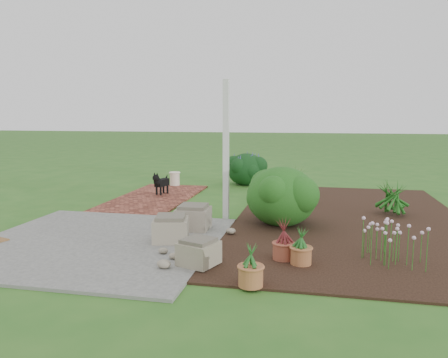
% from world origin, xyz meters
% --- Properties ---
extents(ground, '(80.00, 80.00, 0.00)m').
position_xyz_m(ground, '(0.00, 0.00, 0.00)').
color(ground, '#2C641F').
rests_on(ground, ground).
extents(concrete_patio, '(3.50, 3.50, 0.04)m').
position_xyz_m(concrete_patio, '(-1.25, -1.75, 0.02)').
color(concrete_patio, '#5A5A58').
rests_on(concrete_patio, ground).
extents(brick_path, '(1.60, 3.50, 0.04)m').
position_xyz_m(brick_path, '(-1.70, 1.75, 0.02)').
color(brick_path, '#5C291D').
rests_on(brick_path, ground).
extents(garden_bed, '(4.00, 7.00, 0.03)m').
position_xyz_m(garden_bed, '(2.50, 0.50, 0.01)').
color(garden_bed, black).
rests_on(garden_bed, ground).
extents(veranda_post, '(0.10, 0.10, 2.50)m').
position_xyz_m(veranda_post, '(0.30, 0.10, 1.25)').
color(veranda_post, white).
rests_on(veranda_post, ground).
extents(stone_trough_near, '(0.54, 0.54, 0.28)m').
position_xyz_m(stone_trough_near, '(0.48, -2.42, 0.18)').
color(stone_trough_near, '#7C715C').
rests_on(stone_trough_near, concrete_patio).
extents(stone_trough_mid, '(0.59, 0.59, 0.33)m').
position_xyz_m(stone_trough_mid, '(-0.19, -1.51, 0.20)').
color(stone_trough_mid, gray).
rests_on(stone_trough_mid, concrete_patio).
extents(stone_trough_far, '(0.53, 0.53, 0.34)m').
position_xyz_m(stone_trough_far, '(-0.06, -0.78, 0.21)').
color(stone_trough_far, '#77695C').
rests_on(stone_trough_far, concrete_patio).
extents(black_dog, '(0.27, 0.56, 0.49)m').
position_xyz_m(black_dog, '(-1.67, 2.06, 0.33)').
color(black_dog, black).
rests_on(black_dog, brick_path).
extents(cream_ceramic_urn, '(0.30, 0.30, 0.34)m').
position_xyz_m(cream_ceramic_urn, '(-1.78, 3.42, 0.21)').
color(cream_ceramic_urn, beige).
rests_on(cream_ceramic_urn, brick_path).
extents(evergreen_shrub, '(1.42, 1.42, 1.02)m').
position_xyz_m(evergreen_shrub, '(1.31, -0.12, 0.54)').
color(evergreen_shrub, '#13390B').
rests_on(evergreen_shrub, garden_bed).
extents(agapanthus_clump_back, '(0.92, 0.92, 0.79)m').
position_xyz_m(agapanthus_clump_back, '(3.27, 1.02, 0.42)').
color(agapanthus_clump_back, '#143A10').
rests_on(agapanthus_clump_back, garden_bed).
extents(agapanthus_clump_front, '(0.92, 0.92, 0.80)m').
position_xyz_m(agapanthus_clump_front, '(1.32, 2.66, 0.43)').
color(agapanthus_clump_front, '#113E10').
rests_on(agapanthus_clump_front, garden_bed).
extents(pink_flower_patch, '(0.87, 0.87, 0.55)m').
position_xyz_m(pink_flower_patch, '(2.84, -1.76, 0.30)').
color(pink_flower_patch, '#113D0F').
rests_on(pink_flower_patch, garden_bed).
extents(terracotta_pot_bronze, '(0.33, 0.33, 0.22)m').
position_xyz_m(terracotta_pot_bronze, '(1.49, -1.97, 0.14)').
color(terracotta_pot_bronze, '#974833').
rests_on(terracotta_pot_bronze, garden_bed).
extents(terracotta_pot_small_left, '(0.31, 0.31, 0.22)m').
position_xyz_m(terracotta_pot_small_left, '(1.72, -2.11, 0.14)').
color(terracotta_pot_small_left, '#A36137').
rests_on(terracotta_pot_small_left, garden_bed).
extents(terracotta_pot_small_right, '(0.34, 0.34, 0.23)m').
position_xyz_m(terracotta_pot_small_right, '(1.21, -2.96, 0.14)').
color(terracotta_pot_small_right, '#AB633A').
rests_on(terracotta_pot_small_right, garden_bed).
extents(purple_flowering_bush, '(1.08, 1.08, 0.88)m').
position_xyz_m(purple_flowering_bush, '(0.02, 4.16, 0.44)').
color(purple_flowering_bush, black).
rests_on(purple_flowering_bush, ground).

